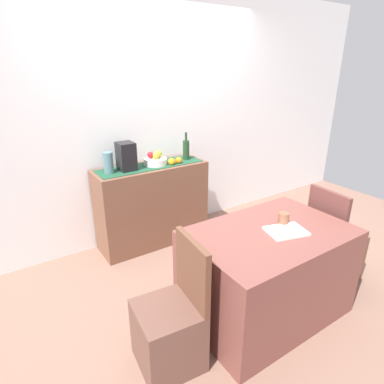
# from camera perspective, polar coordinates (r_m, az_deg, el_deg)

# --- Properties ---
(ground_plane) EXTENTS (6.40, 6.40, 0.02)m
(ground_plane) POSITION_cam_1_polar(r_m,az_deg,el_deg) (3.25, 4.91, -14.36)
(ground_plane) COLOR #866252
(ground_plane) RESTS_ON ground
(room_wall_rear) EXTENTS (6.40, 0.06, 2.70)m
(room_wall_rear) POSITION_cam_1_polar(r_m,az_deg,el_deg) (3.66, -6.13, 12.96)
(room_wall_rear) COLOR white
(room_wall_rear) RESTS_ON ground
(sideboard_console) EXTENTS (1.20, 0.42, 0.90)m
(sideboard_console) POSITION_cam_1_polar(r_m,az_deg,el_deg) (3.59, -6.99, -2.30)
(sideboard_console) COLOR brown
(sideboard_console) RESTS_ON ground
(table_runner) EXTENTS (1.13, 0.32, 0.01)m
(table_runner) POSITION_cam_1_polar(r_m,az_deg,el_deg) (3.43, -7.33, 4.63)
(table_runner) COLOR #1E4B33
(table_runner) RESTS_ON sideboard_console
(fruit_bowl) EXTENTS (0.24, 0.24, 0.07)m
(fruit_bowl) POSITION_cam_1_polar(r_m,az_deg,el_deg) (3.44, -6.50, 5.38)
(fruit_bowl) COLOR white
(fruit_bowl) RESTS_ON table_runner
(apple_right) EXTENTS (0.07, 0.07, 0.07)m
(apple_right) POSITION_cam_1_polar(r_m,az_deg,el_deg) (3.40, -6.40, 6.40)
(apple_right) COLOR gold
(apple_right) RESTS_ON fruit_bowl
(apple_center) EXTENTS (0.08, 0.08, 0.08)m
(apple_center) POSITION_cam_1_polar(r_m,az_deg,el_deg) (3.46, -5.97, 6.73)
(apple_center) COLOR #92A52B
(apple_center) RESTS_ON fruit_bowl
(apple_rear) EXTENTS (0.07, 0.07, 0.07)m
(apple_rear) POSITION_cam_1_polar(r_m,az_deg,el_deg) (3.45, -7.38, 6.52)
(apple_rear) COLOR red
(apple_rear) RESTS_ON fruit_bowl
(wine_bottle) EXTENTS (0.07, 0.07, 0.31)m
(wine_bottle) POSITION_cam_1_polar(r_m,az_deg,el_deg) (3.61, -1.06, 7.53)
(wine_bottle) COLOR #1F3D23
(wine_bottle) RESTS_ON sideboard_console
(coffee_maker) EXTENTS (0.16, 0.18, 0.28)m
(coffee_maker) POSITION_cam_1_polar(r_m,az_deg,el_deg) (3.29, -11.58, 6.16)
(coffee_maker) COLOR black
(coffee_maker) RESTS_ON sideboard_console
(ceramic_vase) EXTENTS (0.09, 0.09, 0.21)m
(ceramic_vase) POSITION_cam_1_polar(r_m,az_deg,el_deg) (3.24, -14.58, 4.99)
(ceramic_vase) COLOR slate
(ceramic_vase) RESTS_ON sideboard_console
(orange_loose_mid) EXTENTS (0.07, 0.07, 0.07)m
(orange_loose_mid) POSITION_cam_1_polar(r_m,az_deg,el_deg) (3.48, -2.36, 5.61)
(orange_loose_mid) COLOR orange
(orange_loose_mid) RESTS_ON sideboard_console
(orange_loose_far) EXTENTS (0.07, 0.07, 0.07)m
(orange_loose_far) POSITION_cam_1_polar(r_m,az_deg,el_deg) (3.43, -3.61, 5.37)
(orange_loose_far) COLOR orange
(orange_loose_far) RESTS_ON sideboard_console
(dining_table) EXTENTS (1.22, 0.82, 0.74)m
(dining_table) POSITION_cam_1_polar(r_m,az_deg,el_deg) (2.67, 13.05, -13.72)
(dining_table) COLOR brown
(dining_table) RESTS_ON ground
(open_book) EXTENTS (0.33, 0.28, 0.02)m
(open_book) POSITION_cam_1_polar(r_m,az_deg,el_deg) (2.49, 16.34, -6.66)
(open_book) COLOR white
(open_book) RESTS_ON dining_table
(coffee_cup) EXTENTS (0.08, 0.08, 0.10)m
(coffee_cup) POSITION_cam_1_polar(r_m,az_deg,el_deg) (2.58, 15.88, -4.60)
(coffee_cup) COLOR brown
(coffee_cup) RESTS_ON dining_table
(chair_near_window) EXTENTS (0.44, 0.44, 0.90)m
(chair_near_window) POSITION_cam_1_polar(r_m,az_deg,el_deg) (2.31, -3.85, -23.17)
(chair_near_window) COLOR brown
(chair_near_window) RESTS_ON ground
(chair_by_corner) EXTENTS (0.43, 0.43, 0.90)m
(chair_by_corner) POSITION_cam_1_polar(r_m,az_deg,el_deg) (3.34, 23.56, -9.54)
(chair_by_corner) COLOR brown
(chair_by_corner) RESTS_ON ground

